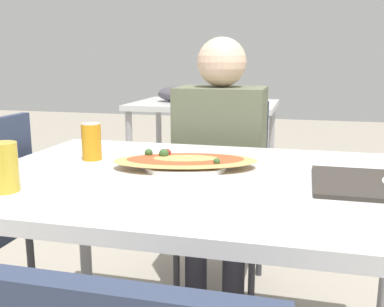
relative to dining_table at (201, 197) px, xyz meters
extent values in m
cube|color=silver|center=(0.00, 0.00, 0.05)|extent=(1.33, 0.92, 0.04)
cylinder|color=#99999E|center=(-0.61, 0.41, -0.33)|extent=(0.05, 0.05, 0.71)
cube|color=#2D3851|center=(-0.07, 0.72, -0.23)|extent=(0.40, 0.40, 0.04)
cube|color=#2D3851|center=(-0.07, 0.91, 0.00)|extent=(0.38, 0.03, 0.41)
cylinder|color=#38383D|center=(0.10, 0.55, -0.47)|extent=(0.03, 0.03, 0.43)
cylinder|color=#38383D|center=(-0.24, 0.55, -0.47)|extent=(0.03, 0.03, 0.43)
cylinder|color=#38383D|center=(0.10, 0.89, -0.47)|extent=(0.03, 0.03, 0.43)
cylinder|color=#38383D|center=(-0.24, 0.89, -0.47)|extent=(0.03, 0.03, 0.43)
cylinder|color=#38383D|center=(-0.76, 0.22, -0.47)|extent=(0.03, 0.03, 0.43)
cylinder|color=#2D2D38|center=(0.02, 0.58, -0.45)|extent=(0.10, 0.10, 0.47)
cylinder|color=#2D2D38|center=(-0.16, 0.58, -0.45)|extent=(0.10, 0.10, 0.47)
cube|color=#60664C|center=(-0.07, 0.69, 0.04)|extent=(0.38, 0.28, 0.49)
sphere|color=beige|center=(-0.07, 0.69, 0.39)|extent=(0.21, 0.21, 0.21)
cylinder|color=white|center=(-0.07, 0.07, 0.07)|extent=(0.26, 0.26, 0.01)
ellipsoid|color=tan|center=(-0.07, 0.07, 0.09)|extent=(0.49, 0.32, 0.02)
ellipsoid|color=#C14C28|center=(-0.07, 0.07, 0.10)|extent=(0.40, 0.26, 0.01)
sphere|color=#335928|center=(0.04, 0.04, 0.10)|extent=(0.02, 0.02, 0.02)
sphere|color=maroon|center=(-0.14, 0.12, 0.10)|extent=(0.03, 0.03, 0.03)
sphere|color=#335928|center=(-0.20, 0.10, 0.11)|extent=(0.03, 0.03, 0.03)
sphere|color=#335928|center=(-0.14, 0.09, 0.11)|extent=(0.03, 0.03, 0.03)
cylinder|color=orange|center=(-0.41, 0.12, 0.13)|extent=(0.07, 0.07, 0.12)
cylinder|color=silver|center=(-0.41, 0.12, 0.19)|extent=(0.06, 0.06, 0.00)
cylinder|color=gold|center=(-0.46, -0.28, 0.13)|extent=(0.08, 0.08, 0.13)
cube|color=silver|center=(-0.48, 2.18, 0.05)|extent=(1.10, 0.80, 0.04)
ellipsoid|color=#4C4751|center=(-0.70, 2.18, 0.13)|extent=(0.32, 0.24, 0.12)
cylinder|color=#99999E|center=(-0.98, 1.83, -0.33)|extent=(0.05, 0.05, 0.71)
cylinder|color=#99999E|center=(0.02, 1.83, -0.33)|extent=(0.05, 0.05, 0.71)
cylinder|color=#99999E|center=(-0.98, 2.53, -0.33)|extent=(0.05, 0.05, 0.71)
cylinder|color=#99999E|center=(0.02, 2.53, -0.33)|extent=(0.05, 0.05, 0.71)
camera|label=1|loc=(0.29, -1.25, 0.41)|focal=42.00mm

